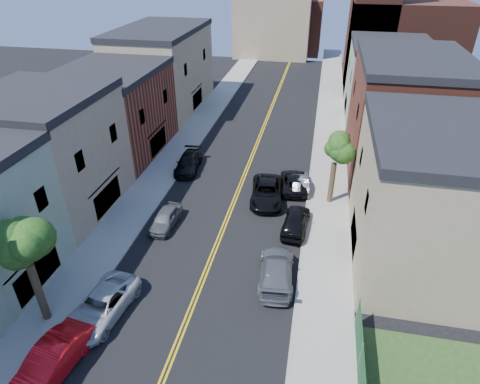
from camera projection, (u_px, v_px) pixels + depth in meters
The scene contains 24 objects.
sidewalk_left at pixel (186, 139), 45.38m from camera, with size 3.20×100.00×0.15m, color gray.
sidewalk_right at pixel (331, 151), 42.70m from camera, with size 3.20×100.00×0.15m, color gray.
curb_left at pixel (202, 141), 45.08m from camera, with size 0.30×100.00×0.15m, color gray.
curb_right at pixel (314, 150), 43.00m from camera, with size 0.30×100.00×0.15m, color gray.
bldg_left_tan_near at pixel (48, 157), 31.54m from camera, with size 9.00×10.00×9.00m, color #998466.
bldg_left_brick at pixel (114, 114), 41.03m from camera, with size 9.00×12.00×8.00m, color brown.
bldg_left_tan_far at pixel (163, 71), 52.39m from camera, with size 9.00×16.00×9.50m, color #998466.
bldg_right_tan at pixel (433, 203), 25.95m from camera, with size 9.00×12.00×9.00m, color #998466.
bldg_right_brick at pixel (404, 118), 37.44m from camera, with size 9.00×14.00×10.00m, color brown.
bldg_right_palegrn at pixel (386, 83), 49.58m from camera, with size 9.00×12.00×8.50m, color gray.
church at pixel (396, 35), 60.29m from camera, with size 16.20×14.20×22.60m.
backdrop_left at pixel (273, 24), 76.91m from camera, with size 14.00×8.00×12.00m, color #998466.
backdrop_center at pixel (295, 27), 80.10m from camera, with size 10.00×8.00×10.00m, color brown.
tree_left_mid at pixel (16, 226), 20.20m from camera, with size 5.20×5.20×9.29m.
tree_right_far at pixel (338, 139), 31.37m from camera, with size 4.40×4.40×8.03m.
red_sedan at pixel (50, 363), 20.12m from camera, with size 1.76×5.05×1.66m, color red.
white_pickup at pixel (102, 306), 23.47m from camera, with size 2.47×5.35×1.49m, color silver.
grey_car_left at pixel (166, 218), 31.12m from camera, with size 1.60×3.97×1.35m, color #53565A.
black_car_left at pixel (188, 163), 39.04m from camera, with size 2.04×5.01×1.45m, color black.
grey_car_right at pixel (276, 270), 25.98m from camera, with size 2.16×5.30×1.54m, color #5B5E63.
black_car_right at pixel (296, 221), 30.64m from camera, with size 1.83×4.55×1.55m, color black.
silver_car_right at pixel (300, 183), 35.87m from camera, with size 1.40×4.01×1.32m, color #989A9F.
dark_car_right_far at pixel (294, 182), 35.96m from camera, with size 2.23×4.84×1.35m, color black.
black_suv_lane at pixel (267, 192), 34.27m from camera, with size 2.59×5.62×1.56m, color black.
Camera 1 is at (6.25, 0.12, 18.48)m, focal length 30.50 mm.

